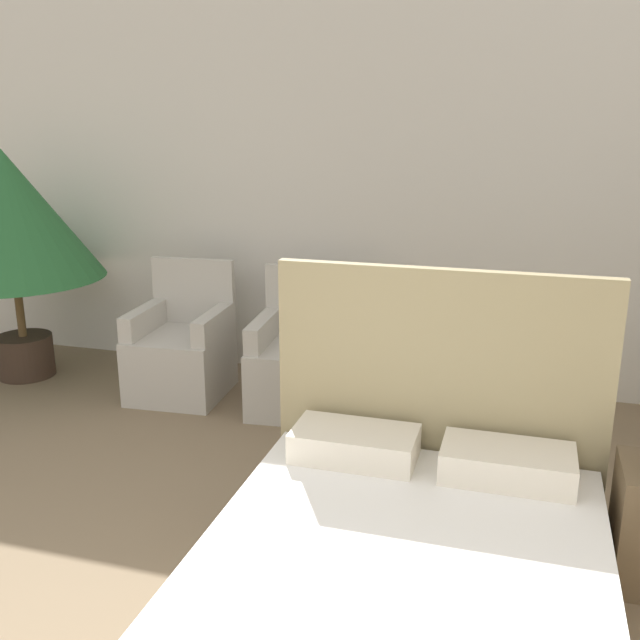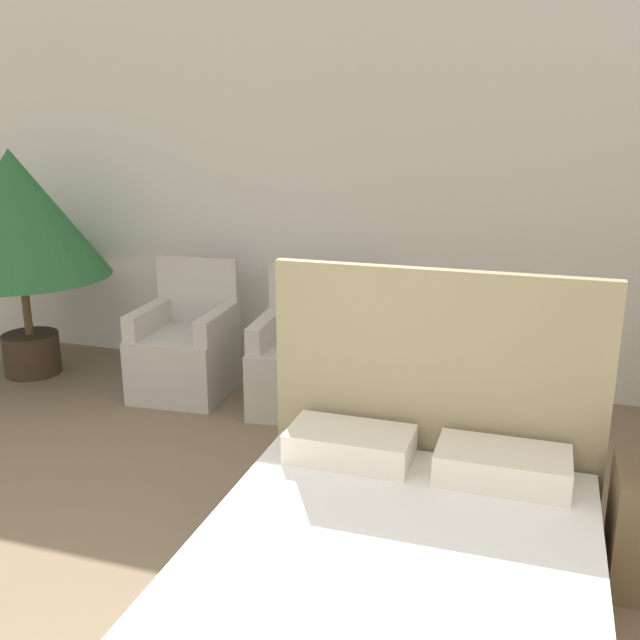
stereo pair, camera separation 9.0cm
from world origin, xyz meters
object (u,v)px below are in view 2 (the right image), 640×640
(armchair_near_window_left, at_px, (185,353))
(armchair_near_window_right, at_px, (304,366))
(potted_palm, at_px, (16,219))
(bed, at_px, (389,593))

(armchair_near_window_left, distance_m, armchair_near_window_right, 0.89)
(armchair_near_window_left, xyz_separation_m, potted_palm, (-1.32, -0.01, 0.90))
(armchair_near_window_right, bearing_deg, potted_palm, 175.02)
(bed, bearing_deg, armchair_near_window_left, 132.85)
(bed, height_order, potted_palm, potted_palm)
(armchair_near_window_left, bearing_deg, armchair_near_window_right, -3.66)
(bed, distance_m, armchair_near_window_left, 2.85)
(bed, distance_m, potted_palm, 3.98)
(armchair_near_window_left, relative_size, potted_palm, 0.55)
(armchair_near_window_right, relative_size, potted_palm, 0.55)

